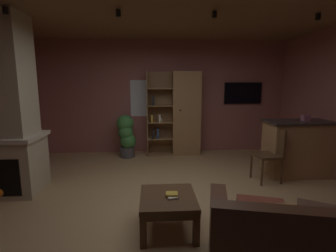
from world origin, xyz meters
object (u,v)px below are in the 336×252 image
tissue_box (306,118)px  table_book_1 (172,194)px  potted_floor_plant (126,135)px  bookshelf_cabinet (182,114)px  kitchen_bar_counter (304,148)px  wall_mounted_tv (243,93)px  stone_fireplace (5,115)px  dining_chair (271,151)px  table_book_0 (173,197)px  coffee_table (168,203)px  leather_couch (296,251)px

tissue_box → table_book_1: (-2.53, -1.61, -0.62)m
potted_floor_plant → bookshelf_cabinet: bearing=8.7°
bookshelf_cabinet → table_book_1: 3.29m
bookshelf_cabinet → tissue_box: (2.02, -1.60, 0.11)m
tissue_box → table_book_1: bearing=-147.5°
kitchen_bar_counter → potted_floor_plant: 3.64m
potted_floor_plant → wall_mounted_tv: (2.83, 0.41, 0.92)m
stone_fireplace → dining_chair: bearing=2.4°
bookshelf_cabinet → table_book_0: size_ratio=16.52×
stone_fireplace → table_book_0: bearing=-27.5°
coffee_table → potted_floor_plant: bearing=104.2°
table_book_1 → dining_chair: size_ratio=0.15×
kitchen_bar_counter → dining_chair: bearing=-161.0°
stone_fireplace → wall_mounted_tv: stone_fireplace is taller
kitchen_bar_counter → wall_mounted_tv: 2.08m
table_book_0 → dining_chair: size_ratio=0.13×
bookshelf_cabinet → wall_mounted_tv: bearing=7.9°
leather_couch → table_book_1: (-0.97, 0.88, 0.13)m
table_book_0 → potted_floor_plant: 3.17m
dining_chair → leather_couch: bearing=-110.9°
table_book_1 → potted_floor_plant: size_ratio=0.14×
tissue_box → kitchen_bar_counter: bearing=46.8°
coffee_table → table_book_1: (0.04, -0.02, 0.12)m
leather_couch → potted_floor_plant: size_ratio=1.62×
kitchen_bar_counter → leather_couch: kitchen_bar_counter is taller
bookshelf_cabinet → leather_couch: (0.46, -4.09, -0.65)m
coffee_table → dining_chair: (1.88, 1.38, 0.20)m
leather_couch → dining_chair: dining_chair is taller
tissue_box → wall_mounted_tv: wall_mounted_tv is taller
coffee_table → potted_floor_plant: 3.10m
stone_fireplace → coffee_table: stone_fireplace is taller
tissue_box → potted_floor_plant: tissue_box is taller
dining_chair → table_book_1: bearing=-142.7°
table_book_1 → wall_mounted_tv: 4.10m
leather_couch → wall_mounted_tv: bearing=76.2°
tissue_box → dining_chair: (-0.69, -0.21, -0.54)m
kitchen_bar_counter → coffee_table: (-2.61, -1.64, -0.18)m
stone_fireplace → wall_mounted_tv: bearing=26.4°
tissue_box → potted_floor_plant: 3.66m
table_book_1 → kitchen_bar_counter: bearing=32.7°
tissue_box → coffee_table: 3.11m
dining_chair → wall_mounted_tv: 2.23m
table_book_1 → potted_floor_plant: (-0.80, 3.01, 0.08)m
kitchen_bar_counter → bookshelf_cabinet: bearing=142.9°
stone_fireplace → potted_floor_plant: 2.51m
stone_fireplace → potted_floor_plant: stone_fireplace is taller
stone_fireplace → dining_chair: stone_fireplace is taller
potted_floor_plant → wall_mounted_tv: bearing=8.3°
tissue_box → leather_couch: (-1.56, -2.49, -0.76)m
stone_fireplace → leather_couch: (3.38, -2.10, -0.90)m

